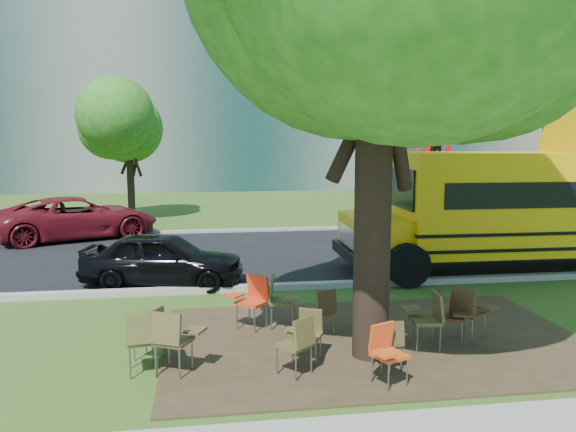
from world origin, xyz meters
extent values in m
plane|color=#315219|center=(0.00, 0.00, 0.00)|extent=(160.00, 160.00, 0.00)
cube|color=#382819|center=(1.00, -0.50, 0.01)|extent=(7.00, 4.50, 0.03)
cube|color=black|center=(0.00, 7.00, 0.02)|extent=(80.00, 8.00, 0.04)
cube|color=gray|center=(0.00, 3.00, 0.07)|extent=(80.00, 0.25, 0.14)
cube|color=gray|center=(0.00, 11.10, 0.07)|extent=(80.00, 0.25, 0.14)
cube|color=gray|center=(-8.00, 36.00, 11.00)|extent=(38.00, 16.00, 22.00)
cube|color=gray|center=(24.00, 38.00, 12.50)|extent=(30.00, 16.00, 25.00)
cylinder|color=black|center=(-5.00, 16.00, 1.75)|extent=(0.32, 0.32, 3.50)
sphere|color=#215E15|center=(-5.00, 16.00, 4.22)|extent=(4.80, 4.80, 4.80)
cylinder|color=black|center=(8.00, 14.00, 2.10)|extent=(0.38, 0.38, 4.20)
sphere|color=#215E15|center=(8.00, 14.00, 5.04)|extent=(5.60, 5.60, 5.60)
cylinder|color=black|center=(0.71, -1.16, 2.50)|extent=(0.56, 0.56, 4.99)
cube|color=#DFA707|center=(2.37, 4.07, 1.02)|extent=(1.35, 2.26, 0.97)
cylinder|color=black|center=(2.80, 2.79, 0.51)|extent=(1.02, 0.32, 1.02)
cylinder|color=black|center=(2.83, 5.34, 0.51)|extent=(1.02, 0.32, 1.02)
cube|color=brown|center=(-2.73, -1.25, 0.49)|extent=(0.52, 0.50, 0.05)
cube|color=brown|center=(-2.70, -1.45, 0.73)|extent=(0.45, 0.17, 0.44)
cube|color=brown|center=(-2.49, -1.07, 0.62)|extent=(0.28, 0.34, 0.03)
cylinder|color=slate|center=(-2.94, -1.10, 0.25)|extent=(0.03, 0.03, 0.49)
cylinder|color=slate|center=(-2.52, -1.41, 0.25)|extent=(0.03, 0.03, 0.49)
cube|color=brown|center=(-2.28, -1.38, 0.50)|extent=(0.62, 0.61, 0.06)
cube|color=brown|center=(-2.37, -1.56, 0.75)|extent=(0.45, 0.29, 0.45)
cube|color=brown|center=(-1.97, -1.35, 0.64)|extent=(0.36, 0.39, 0.03)
cylinder|color=slate|center=(-2.37, -1.12, 0.25)|extent=(0.03, 0.03, 0.50)
cylinder|color=slate|center=(-2.19, -1.63, 0.25)|extent=(0.03, 0.03, 0.50)
cube|color=#4F4622|center=(-0.58, -1.69, 0.46)|extent=(0.60, 0.59, 0.05)
cube|color=#4F4622|center=(-0.45, -1.83, 0.69)|extent=(0.37, 0.35, 0.41)
cube|color=#4F4622|center=(-0.49, -1.42, 0.59)|extent=(0.36, 0.37, 0.03)
cylinder|color=slate|center=(-0.82, -1.67, 0.23)|extent=(0.02, 0.02, 0.46)
cylinder|color=slate|center=(-0.33, -1.70, 0.23)|extent=(0.02, 0.02, 0.46)
cube|color=brown|center=(-0.28, -1.21, 0.41)|extent=(0.50, 0.50, 0.05)
cube|color=brown|center=(-0.21, -1.06, 0.61)|extent=(0.37, 0.23, 0.37)
cube|color=brown|center=(-0.54, -1.23, 0.52)|extent=(0.29, 0.32, 0.03)
cylinder|color=slate|center=(-0.21, -1.42, 0.21)|extent=(0.02, 0.02, 0.41)
cylinder|color=slate|center=(-0.36, -1.00, 0.21)|extent=(0.02, 0.02, 0.41)
cube|color=#453A1E|center=(0.80, -1.71, 0.41)|extent=(0.43, 0.41, 0.05)
cube|color=#453A1E|center=(0.82, -1.87, 0.61)|extent=(0.37, 0.14, 0.36)
cube|color=#453A1E|center=(0.99, -1.55, 0.52)|extent=(0.23, 0.28, 0.03)
cylinder|color=slate|center=(0.62, -1.58, 0.20)|extent=(0.02, 0.02, 0.41)
cylinder|color=slate|center=(0.97, -1.84, 0.20)|extent=(0.02, 0.02, 0.41)
cube|color=#D14A16|center=(0.66, -2.23, 0.44)|extent=(0.54, 0.53, 0.05)
cube|color=#D14A16|center=(0.59, -2.06, 0.66)|extent=(0.40, 0.24, 0.40)
cube|color=#D14A16|center=(0.50, -2.45, 0.56)|extent=(0.31, 0.34, 0.03)
cylinder|color=slate|center=(0.88, -2.31, 0.22)|extent=(0.02, 0.02, 0.44)
cylinder|color=slate|center=(0.44, -2.14, 0.22)|extent=(0.02, 0.02, 0.44)
cube|color=brown|center=(1.66, -1.02, 0.49)|extent=(0.47, 0.49, 0.05)
cube|color=brown|center=(1.86, -1.03, 0.73)|extent=(0.13, 0.44, 0.44)
cube|color=brown|center=(1.53, -0.74, 0.62)|extent=(0.32, 0.26, 0.03)
cylinder|color=slate|center=(1.46, -1.19, 0.25)|extent=(0.03, 0.03, 0.49)
cylinder|color=slate|center=(1.86, -0.84, 0.25)|extent=(0.03, 0.03, 0.49)
cube|color=#442F18|center=(2.54, -0.73, 0.49)|extent=(0.62, 0.62, 0.05)
cube|color=#442F18|center=(2.38, -0.84, 0.73)|extent=(0.33, 0.43, 0.44)
cube|color=#442F18|center=(2.81, -0.87, 0.62)|extent=(0.39, 0.37, 0.03)
cylinder|color=slate|center=(2.60, -0.48, 0.25)|extent=(0.03, 0.03, 0.49)
cylinder|color=slate|center=(2.49, -0.99, 0.25)|extent=(0.03, 0.03, 0.49)
cube|color=#504B22|center=(-2.70, -0.73, 0.42)|extent=(0.52, 0.53, 0.05)
cube|color=#504B22|center=(-2.55, -0.81, 0.63)|extent=(0.25, 0.38, 0.38)
cube|color=#504B22|center=(-2.71, -0.47, 0.54)|extent=(0.33, 0.31, 0.03)
cylinder|color=slate|center=(-2.91, -0.80, 0.21)|extent=(0.02, 0.02, 0.42)
cylinder|color=slate|center=(-2.48, -0.66, 0.21)|extent=(0.02, 0.02, 0.42)
cube|color=red|center=(-1.01, 0.38, 0.50)|extent=(0.64, 0.64, 0.06)
cube|color=red|center=(-0.88, 0.54, 0.74)|extent=(0.41, 0.37, 0.45)
cube|color=red|center=(-1.31, 0.44, 0.63)|extent=(0.39, 0.39, 0.03)
cylinder|color=slate|center=(-0.98, 0.12, 0.25)|extent=(0.03, 0.03, 0.50)
cylinder|color=slate|center=(-1.03, 0.65, 0.25)|extent=(0.03, 0.03, 0.50)
cube|color=#4E4A22|center=(-0.45, 0.39, 0.50)|extent=(0.53, 0.54, 0.06)
cube|color=#4E4A22|center=(-0.65, 0.43, 0.75)|extent=(0.19, 0.46, 0.45)
cube|color=#4E4A22|center=(-0.35, 0.10, 0.63)|extent=(0.35, 0.30, 0.03)
cylinder|color=slate|center=(-0.23, 0.54, 0.25)|extent=(0.03, 0.03, 0.50)
cylinder|color=slate|center=(-0.67, 0.24, 0.25)|extent=(0.03, 0.03, 0.50)
cube|color=#4F371C|center=(0.14, -0.09, 0.44)|extent=(0.53, 0.52, 0.05)
cube|color=#4F371C|center=(0.21, -0.25, 0.65)|extent=(0.39, 0.24, 0.39)
cube|color=#4F371C|center=(0.30, 0.13, 0.55)|extent=(0.31, 0.34, 0.03)
cylinder|color=slate|center=(-0.08, -0.01, 0.22)|extent=(0.02, 0.02, 0.44)
cylinder|color=slate|center=(0.36, -0.17, 0.22)|extent=(0.02, 0.02, 0.44)
cube|color=#3F2916|center=(2.18, -0.78, 0.46)|extent=(0.51, 0.52, 0.05)
cube|color=#3F2916|center=(2.00, -0.73, 0.68)|extent=(0.20, 0.42, 0.41)
cube|color=#3F2916|center=(2.25, -1.06, 0.58)|extent=(0.34, 0.29, 0.03)
cylinder|color=slate|center=(2.39, -0.66, 0.23)|extent=(0.02, 0.02, 0.46)
cylinder|color=slate|center=(1.97, -0.90, 0.23)|extent=(0.02, 0.02, 0.46)
imported|color=black|center=(-2.79, 3.80, 0.63)|extent=(3.92, 2.16, 1.26)
imported|color=maroon|center=(-6.13, 10.61, 0.74)|extent=(5.83, 4.40, 1.47)
camera|label=1|loc=(-1.80, -9.28, 3.36)|focal=35.00mm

